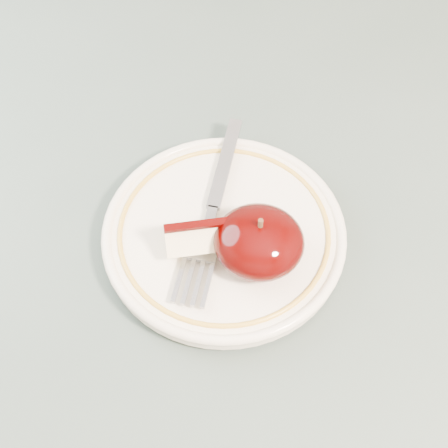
# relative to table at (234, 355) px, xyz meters

# --- Properties ---
(table) EXTENTS (0.90, 0.90, 0.75)m
(table) POSITION_rel_table_xyz_m (0.00, 0.00, 0.00)
(table) COLOR brown
(table) RESTS_ON ground
(plate) EXTENTS (0.21, 0.21, 0.02)m
(plate) POSITION_rel_table_xyz_m (-0.02, 0.07, 0.10)
(plate) COLOR #ECE0C6
(plate) RESTS_ON table
(apple_half) EXTENTS (0.07, 0.07, 0.05)m
(apple_half) POSITION_rel_table_xyz_m (0.01, 0.05, 0.13)
(apple_half) COLOR black
(apple_half) RESTS_ON plate
(apple_wedge) EXTENTS (0.08, 0.05, 0.04)m
(apple_wedge) POSITION_rel_table_xyz_m (-0.03, 0.05, 0.12)
(apple_wedge) COLOR #FCECB9
(apple_wedge) RESTS_ON plate
(fork) EXTENTS (0.03, 0.20, 0.00)m
(fork) POSITION_rel_table_xyz_m (-0.03, 0.08, 0.11)
(fork) COLOR #95989E
(fork) RESTS_ON plate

